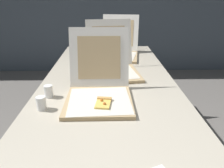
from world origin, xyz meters
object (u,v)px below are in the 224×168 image
Objects in this scene: cup_white_far at (80,64)px; pizza_box_back at (118,51)px; pizza_box_front at (99,91)px; cup_white_near_center at (49,91)px; cup_white_near_left at (41,103)px; table at (109,88)px; pizza_box_middle at (112,66)px.

pizza_box_back is at bearing 47.24° from cup_white_far.
pizza_box_back is at bearing 80.10° from pizza_box_front.
cup_white_near_left is at bearing -90.53° from cup_white_near_center.
table is 30.28× the size of cup_white_near_center.
pizza_box_middle is 0.50m from pizza_box_back.
cup_white_near_center is (-0.39, -0.42, -0.02)m from pizza_box_middle.
pizza_box_middle reaches higher than cup_white_far.
table is 3.98× the size of pizza_box_back.
cup_white_near_left is (-0.31, -0.12, -0.02)m from pizza_box_front.
pizza_box_front is 6.58× the size of cup_white_far.
cup_white_far is 1.00× the size of cup_white_near_center.
cup_white_near_center is (-0.30, 0.04, -0.02)m from pizza_box_front.
table is 0.41m from cup_white_far.
pizza_box_back is at bearing 63.05° from cup_white_near_center.
cup_white_near_left is at bearing -134.55° from table.
pizza_box_middle is at bearing 81.08° from table.
pizza_box_front is 0.31m from cup_white_near_center.
cup_white_far and cup_white_near_center have the same top height.
pizza_box_middle is 0.95× the size of pizza_box_back.
pizza_box_middle reaches higher than table.
pizza_box_middle is at bearing -25.41° from cup_white_far.
cup_white_near_left is at bearing -159.82° from pizza_box_front.
pizza_box_front reaches higher than cup_white_far.
pizza_box_front is at bearing 20.63° from cup_white_near_left.
pizza_box_front is 6.58× the size of cup_white_near_left.
cup_white_far is (-0.34, -0.36, -0.02)m from pizza_box_back.
pizza_box_middle reaches higher than cup_white_near_center.
cup_white_near_left is at bearing -132.50° from pizza_box_middle.
table is 30.28× the size of cup_white_near_left.
pizza_box_middle is 0.69m from cup_white_near_left.
pizza_box_back is at bearing 66.40° from cup_white_near_left.
cup_white_near_center is 0.15m from cup_white_near_left.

